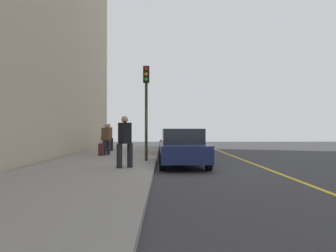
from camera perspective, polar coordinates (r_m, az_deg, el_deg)
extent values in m
plane|color=#333335|center=(12.43, 2.38, -7.47)|extent=(56.00, 56.00, 0.00)
cube|color=gray|center=(12.68, -12.80, -6.97)|extent=(28.00, 4.60, 0.15)
cube|color=gold|center=(13.00, 16.73, -7.12)|extent=(28.00, 0.14, 0.01)
cylinder|color=black|center=(23.41, 3.24, -3.50)|extent=(0.64, 0.22, 0.64)
cylinder|color=black|center=(23.34, -0.89, -3.51)|extent=(0.64, 0.22, 0.64)
cylinder|color=black|center=(26.27, 2.76, -3.19)|extent=(0.64, 0.22, 0.64)
cylinder|color=black|center=(26.21, -0.91, -3.20)|extent=(0.64, 0.22, 0.64)
cube|color=#B7BABF|center=(24.78, 1.05, -2.71)|extent=(4.65, 1.83, 0.64)
cube|color=black|center=(25.00, 1.03, -1.27)|extent=(2.42, 1.62, 0.60)
cylinder|color=black|center=(17.66, 4.26, -4.41)|extent=(0.65, 0.24, 0.64)
cylinder|color=black|center=(17.65, -1.21, -4.42)|extent=(0.65, 0.24, 0.64)
cylinder|color=black|center=(20.41, 3.84, -3.91)|extent=(0.65, 0.24, 0.64)
cylinder|color=black|center=(20.40, -0.89, -3.91)|extent=(0.65, 0.24, 0.64)
cube|color=maroon|center=(19.00, 1.50, -3.33)|extent=(4.50, 1.94, 0.64)
cube|color=black|center=(19.20, 1.49, -1.45)|extent=(2.36, 1.67, 0.60)
cylinder|color=black|center=(11.94, 7.14, -6.19)|extent=(0.65, 0.24, 0.64)
cylinder|color=black|center=(11.79, -0.99, -6.27)|extent=(0.65, 0.24, 0.64)
cylinder|color=black|center=(14.61, 5.40, -5.19)|extent=(0.65, 0.24, 0.64)
cylinder|color=black|center=(14.48, -1.23, -5.23)|extent=(0.65, 0.24, 0.64)
cube|color=navy|center=(13.16, 2.55, -4.50)|extent=(4.40, 1.92, 0.64)
cube|color=black|center=(13.35, 2.47, -1.78)|extent=(2.31, 1.66, 0.60)
cylinder|color=black|center=(20.61, -9.86, -3.23)|extent=(0.19, 0.19, 0.80)
cylinder|color=black|center=(20.49, -10.85, -3.24)|extent=(0.19, 0.19, 0.80)
cube|color=brown|center=(20.53, -10.35, -1.17)|extent=(0.54, 0.48, 0.68)
sphere|color=tan|center=(20.53, -10.35, 0.09)|extent=(0.22, 0.22, 0.22)
cylinder|color=black|center=(17.58, -10.44, -3.71)|extent=(0.18, 0.18, 0.77)
cylinder|color=black|center=(17.28, -11.10, -3.77)|extent=(0.18, 0.18, 0.77)
cube|color=brown|center=(17.40, -10.76, -1.39)|extent=(0.43, 0.52, 0.66)
sphere|color=tan|center=(17.40, -10.76, 0.04)|extent=(0.21, 0.21, 0.21)
cylinder|color=black|center=(11.50, -6.69, -5.14)|extent=(0.20, 0.20, 0.85)
cylinder|color=black|center=(11.34, -8.53, -5.20)|extent=(0.20, 0.20, 0.85)
cube|color=black|center=(11.39, -7.60, -1.23)|extent=(0.57, 0.51, 0.72)
sphere|color=tan|center=(11.39, -7.59, 1.17)|extent=(0.23, 0.23, 0.23)
cylinder|color=#2D2D19|center=(13.89, -3.84, 0.76)|extent=(0.12, 0.12, 3.34)
cube|color=black|center=(14.08, -3.83, 9.00)|extent=(0.26, 0.26, 0.70)
sphere|color=red|center=(13.97, -3.86, 9.95)|extent=(0.14, 0.14, 0.14)
sphere|color=orange|center=(13.94, -3.87, 9.06)|extent=(0.14, 0.14, 0.14)
sphere|color=green|center=(13.90, -3.87, 8.17)|extent=(0.14, 0.14, 0.14)
cube|color=#471E19|center=(16.99, -11.68, -4.07)|extent=(0.34, 0.22, 0.62)
cylinder|color=#4C4C4C|center=(16.97, -11.68, -2.41)|extent=(0.03, 0.03, 0.36)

